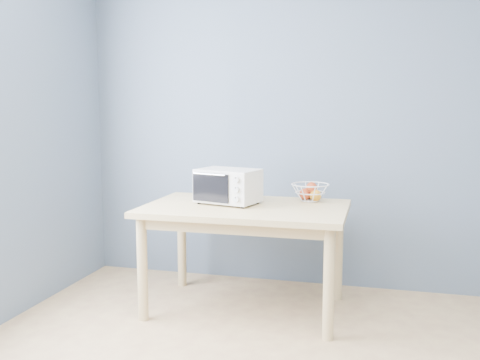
# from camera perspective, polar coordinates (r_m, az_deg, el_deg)

# --- Properties ---
(room) EXTENTS (4.01, 4.51, 2.61)m
(room) POSITION_cam_1_polar(r_m,az_deg,el_deg) (2.05, 3.67, 4.20)
(room) COLOR tan
(room) RESTS_ON ground
(dining_table) EXTENTS (1.40, 0.90, 0.75)m
(dining_table) POSITION_cam_1_polar(r_m,az_deg,el_deg) (3.75, 0.59, -4.27)
(dining_table) COLOR tan
(dining_table) RESTS_ON ground
(toaster_oven) EXTENTS (0.48, 0.39, 0.25)m
(toaster_oven) POSITION_cam_1_polar(r_m,az_deg,el_deg) (3.80, -1.51, -0.58)
(toaster_oven) COLOR silver
(toaster_oven) RESTS_ON dining_table
(fruit_basket) EXTENTS (0.36, 0.36, 0.14)m
(fruit_basket) POSITION_cam_1_polar(r_m,az_deg,el_deg) (3.93, 7.54, -1.23)
(fruit_basket) COLOR white
(fruit_basket) RESTS_ON dining_table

